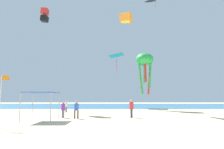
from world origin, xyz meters
TOP-DOWN VIEW (x-y plane):
  - ground at (0.00, 0.00)m, footprint 110.00×110.00m
  - ocean_strip at (0.00, 30.73)m, footprint 110.00×25.49m
  - canopy_tent at (-5.65, 1.39)m, footprint 2.69×2.66m
  - person_near_tent at (-5.53, 10.80)m, footprint 0.40×0.40m
  - person_leftmost at (2.90, 3.86)m, footprint 0.45×0.49m
  - person_central at (-2.68, 2.95)m, footprint 0.47×0.42m
  - person_rightmost at (-4.20, 3.77)m, footprint 0.39×0.39m
  - banner_flag at (-7.24, -2.30)m, footprint 0.61×0.06m
  - kite_delta_black at (9.22, 23.43)m, footprint 3.16×3.16m
  - kite_diamond_teal at (1.84, 24.23)m, footprint 3.44×3.48m
  - kite_box_red at (-10.49, 14.58)m, footprint 1.20×1.12m
  - kite_parafoil_orange at (2.87, 11.35)m, footprint 1.86×4.93m
  - kite_octopus_green at (6.45, 15.83)m, footprint 3.13×3.13m

SIDE VIEW (x-z plane):
  - ground at x=0.00m, z-range -0.10..0.00m
  - ocean_strip at x=0.00m, z-range 0.00..0.03m
  - person_rightmost at x=-4.20m, z-range 0.14..1.79m
  - person_near_tent at x=-5.53m, z-range 0.15..1.84m
  - person_central at x=-2.68m, z-range 0.15..1.92m
  - person_leftmost at x=2.90m, z-range 0.16..2.04m
  - banner_flag at x=-7.24m, z-range 0.38..4.12m
  - canopy_tent at x=-5.65m, z-range 1.13..3.72m
  - kite_octopus_green at x=6.45m, z-range 4.61..11.63m
  - kite_diamond_teal at x=1.84m, z-range 8.62..12.92m
  - kite_parafoil_orange at x=2.87m, z-range 12.43..15.45m
  - kite_box_red at x=-10.49m, z-range 14.66..16.98m
  - kite_delta_black at x=9.22m, z-range 21.90..24.33m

